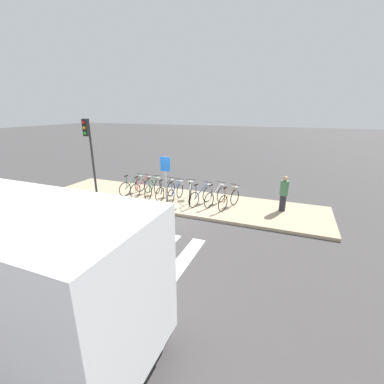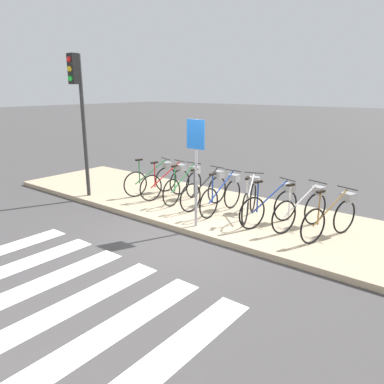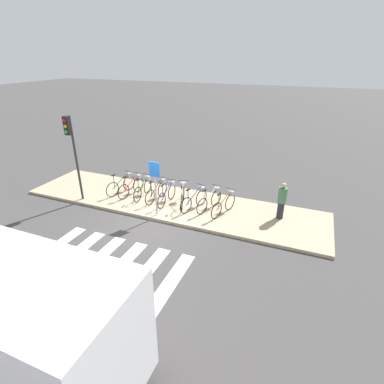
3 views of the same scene
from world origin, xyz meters
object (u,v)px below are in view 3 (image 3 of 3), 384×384
parked_bicycle_8 (225,203)px  truck (0,319)px  pedestrian (282,200)px  parked_bicycle_0 (122,184)px  parked_bicycle_7 (211,199)px  parked_bicycle_3 (157,191)px  sign_post (155,180)px  parked_bicycle_6 (195,199)px  parked_bicycle_4 (168,193)px  parked_bicycle_5 (183,195)px  parked_bicycle_1 (132,186)px  traffic_light (71,142)px  parked_bicycle_2 (144,188)px

parked_bicycle_8 → truck: 8.46m
parked_bicycle_8 → pedestrian: bearing=11.9°
parked_bicycle_0 → parked_bicycle_7: bearing=-0.0°
parked_bicycle_3 → sign_post: bearing=-63.3°
parked_bicycle_6 → parked_bicycle_8: bearing=2.2°
parked_bicycle_3 → parked_bicycle_7: bearing=1.5°
parked_bicycle_0 → truck: truck is taller
parked_bicycle_0 → parked_bicycle_4: size_ratio=0.97×
parked_bicycle_0 → parked_bicycle_5: (3.13, -0.05, 0.00)m
parked_bicycle_0 → parked_bicycle_1: same height
parked_bicycle_1 → truck: size_ratio=0.28×
parked_bicycle_8 → sign_post: size_ratio=0.71×
parked_bicycle_0 → parked_bicycle_1: size_ratio=0.98×
parked_bicycle_6 → truck: bearing=-94.9°
parked_bicycle_1 → parked_bicycle_7: 3.83m
parked_bicycle_1 → truck: (2.51, -8.29, 1.06)m
pedestrian → traffic_light: traffic_light is taller
parked_bicycle_6 → traffic_light: traffic_light is taller
parked_bicycle_4 → pedestrian: size_ratio=1.11×
parked_bicycle_0 → parked_bicycle_2: 1.15m
sign_post → truck: bearing=-85.5°
parked_bicycle_7 → sign_post: bearing=-144.6°
parked_bicycle_6 → parked_bicycle_5: bearing=167.7°
parked_bicycle_0 → parked_bicycle_6: same height
parked_bicycle_4 → traffic_light: 4.54m
parked_bicycle_7 → parked_bicycle_8: same height
truck → pedestrian: truck is taller
traffic_light → parked_bicycle_7: bearing=13.5°
pedestrian → traffic_light: (-8.52, -1.69, 1.89)m
parked_bicycle_4 → pedestrian: bearing=5.8°
parked_bicycle_3 → parked_bicycle_5: (1.23, 0.02, 0.00)m
truck → parked_bicycle_5: bearing=89.6°
parked_bicycle_4 → parked_bicycle_6: size_ratio=1.05×
pedestrian → traffic_light: size_ratio=0.41×
truck → pedestrian: bearing=64.4°
parked_bicycle_3 → truck: bearing=-81.9°
parked_bicycle_2 → parked_bicycle_1: bearing=179.9°
parked_bicycle_1 → parked_bicycle_2: (0.60, -0.00, 0.00)m
parked_bicycle_3 → parked_bicycle_6: 1.87m
parked_bicycle_3 → parked_bicycle_8: same height
parked_bicycle_3 → parked_bicycle_6: bearing=-3.7°
parked_bicycle_4 → parked_bicycle_6: (1.30, -0.02, 0.00)m
parked_bicycle_2 → traffic_light: traffic_light is taller
parked_bicycle_8 → traffic_light: 6.84m
parked_bicycle_7 → pedestrian: 2.86m
parked_bicycle_1 → parked_bicycle_2: same height
parked_bicycle_2 → pedestrian: bearing=3.1°
parked_bicycle_3 → truck: size_ratio=0.29×
parked_bicycle_2 → truck: size_ratio=0.29×
parked_bicycle_7 → parked_bicycle_8: (0.66, -0.14, 0.00)m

